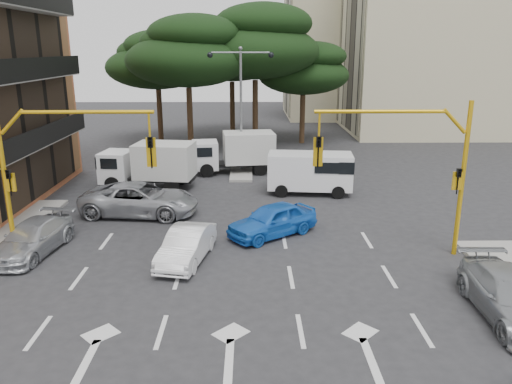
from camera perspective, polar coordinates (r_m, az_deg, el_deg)
The scene contains 20 objects.
ground at distance 17.93m, azimuth -2.47°, elevation -9.72°, with size 120.00×120.00×0.00m, color #28282B.
median_strip at distance 33.06m, azimuth -1.67°, elevation 2.58°, with size 1.40×6.00×0.15m, color gray.
apartment_beige_near at distance 51.91m, azimuth 22.20°, elevation 16.70°, with size 20.20×12.15×18.70m.
apartment_beige_far at distance 61.40m, azimuth 11.39°, elevation 16.33°, with size 16.20×12.15×16.70m.
pine_left_near at distance 38.35m, azimuth -7.75°, elevation 15.68°, with size 9.15×9.15×10.23m.
pine_center at distance 40.09m, azimuth -0.01°, elevation 16.82°, with size 9.98×9.98×11.16m.
pine_left_far at distance 42.76m, azimuth -11.19°, elevation 14.63°, with size 8.32×8.32×9.30m.
pine_right at distance 42.36m, azimuth 5.54°, elevation 13.90°, with size 7.49×7.49×8.37m.
pine_back at distance 45.11m, azimuth -2.73°, elevation 15.85°, with size 9.15×9.15×10.23m.
signal_mast_right at distance 19.57m, azimuth 17.95°, elevation 3.75°, with size 5.79×0.37×6.00m.
signal_mast_left at distance 19.95m, azimuth -22.41°, elevation 3.54°, with size 5.79×0.37×6.00m.
street_lamp_center at distance 32.22m, azimuth -1.75°, elevation 11.87°, with size 4.16×0.36×7.77m.
car_white_hatch at distance 19.15m, azimuth -7.95°, elevation -6.06°, with size 1.34×3.85×1.27m, color white.
car_blue_compact at distance 21.50m, azimuth 1.89°, elevation -3.21°, with size 1.66×4.11×1.40m, color blue.
car_silver_wagon at distance 21.54m, azimuth -24.17°, elevation -4.83°, with size 1.77×4.35×1.26m, color #AAADB3.
car_silver_cross_a at distance 24.76m, azimuth -13.12°, elevation -0.82°, with size 2.58×5.59×1.55m, color #A3A5AB.
car_silver_parked at distance 17.02m, azimuth 27.10°, elevation -10.57°, with size 1.90×4.68×1.36m, color gray.
van_white at distance 27.81m, azimuth 6.17°, elevation 2.16°, with size 2.07×4.58×2.29m, color white, non-canonical shape.
box_truck_a at distance 29.29m, azimuth -12.18°, elevation 2.96°, with size 2.26×5.39×2.65m, color white, non-canonical shape.
box_truck_b at distance 32.31m, azimuth -2.53°, elevation 4.51°, with size 2.24×5.34×2.63m, color white, non-canonical shape.
Camera 1 is at (0.56, -16.13, 7.82)m, focal length 35.00 mm.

